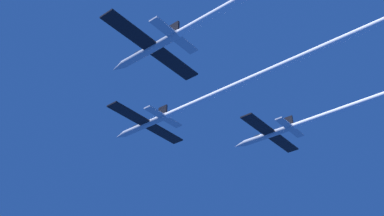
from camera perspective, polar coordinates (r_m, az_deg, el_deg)
jet_lead at (r=74.53m, az=2.20°, el=1.41°), size 17.76×53.73×2.94m
jet_right_wing at (r=81.08m, az=20.25°, el=0.42°), size 17.76×58.99×2.94m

